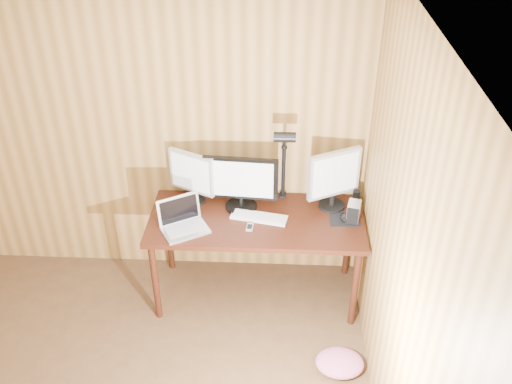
# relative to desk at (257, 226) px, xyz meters

# --- Properties ---
(room_shell) EXTENTS (4.00, 4.00, 4.00)m
(room_shell) POSITION_rel_desk_xyz_m (-0.93, -1.70, 0.62)
(room_shell) COLOR #4C331D
(room_shell) RESTS_ON ground
(desk) EXTENTS (1.60, 0.70, 0.75)m
(desk) POSITION_rel_desk_xyz_m (0.00, 0.00, 0.00)
(desk) COLOR black
(desk) RESTS_ON floor
(monitor_center) EXTENTS (0.56, 0.24, 0.43)m
(monitor_center) POSITION_rel_desk_xyz_m (-0.12, 0.07, 0.35)
(monitor_center) COLOR black
(monitor_center) RESTS_ON desk
(monitor_left) EXTENTS (0.35, 0.20, 0.43)m
(monitor_left) POSITION_rel_desk_xyz_m (-0.50, 0.13, 0.35)
(monitor_left) COLOR black
(monitor_left) RESTS_ON desk
(monitor_right) EXTENTS (0.40, 0.23, 0.48)m
(monitor_right) POSITION_rel_desk_xyz_m (0.57, 0.11, 0.38)
(monitor_right) COLOR black
(monitor_right) RESTS_ON desk
(laptop) EXTENTS (0.40, 0.37, 0.23)m
(laptop) POSITION_rel_desk_xyz_m (-0.53, -0.21, 0.18)
(laptop) COLOR silver
(laptop) RESTS_ON desk
(keyboard) EXTENTS (0.43, 0.21, 0.02)m
(keyboard) POSITION_rel_desk_xyz_m (0.02, -0.07, 0.13)
(keyboard) COLOR white
(keyboard) RESTS_ON desk
(mousepad) EXTENTS (0.22, 0.18, 0.00)m
(mousepad) POSITION_rel_desk_xyz_m (0.65, -0.05, 0.12)
(mousepad) COLOR black
(mousepad) RESTS_ON desk
(mouse) EXTENTS (0.08, 0.11, 0.04)m
(mouse) POSITION_rel_desk_xyz_m (0.65, -0.05, 0.14)
(mouse) COLOR black
(mouse) RESTS_ON mousepad
(hard_drive) EXTENTS (0.12, 0.15, 0.14)m
(hard_drive) POSITION_rel_desk_xyz_m (0.72, -0.05, 0.19)
(hard_drive) COLOR silver
(hard_drive) RESTS_ON desk
(phone) EXTENTS (0.05, 0.10, 0.01)m
(phone) POSITION_rel_desk_xyz_m (-0.04, -0.19, 0.13)
(phone) COLOR silver
(phone) RESTS_ON desk
(speaker) EXTENTS (0.06, 0.06, 0.13)m
(speaker) POSITION_rel_desk_xyz_m (0.75, 0.14, 0.19)
(speaker) COLOR black
(speaker) RESTS_ON desk
(desk_lamp) EXTENTS (0.16, 0.23, 0.69)m
(desk_lamp) POSITION_rel_desk_xyz_m (0.19, 0.15, 0.55)
(desk_lamp) COLOR black
(desk_lamp) RESTS_ON desk
(fabric_pile) EXTENTS (0.39, 0.34, 0.11)m
(fabric_pile) POSITION_rel_desk_xyz_m (0.62, -0.80, -0.57)
(fabric_pile) COLOR #BB5A7F
(fabric_pile) RESTS_ON floor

